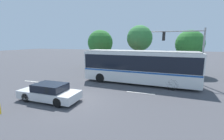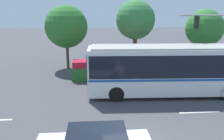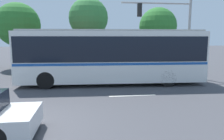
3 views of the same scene
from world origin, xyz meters
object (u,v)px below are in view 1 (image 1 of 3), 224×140
(traffic_light_pole, at_px, (189,47))
(street_tree_right, at_px, (190,44))
(city_bus, at_px, (139,65))
(street_tree_centre, at_px, (140,38))
(sedan_foreground, at_px, (50,93))
(street_tree_left, at_px, (100,43))

(traffic_light_pole, height_order, street_tree_right, street_tree_right)
(city_bus, distance_m, street_tree_centre, 8.12)
(traffic_light_pole, bearing_deg, sedan_foreground, 40.87)
(street_tree_right, bearing_deg, traffic_light_pole, -98.18)
(sedan_foreground, bearing_deg, street_tree_right, -127.32)
(street_tree_left, bearing_deg, street_tree_right, -6.12)
(sedan_foreground, bearing_deg, street_tree_centre, -105.48)
(sedan_foreground, relative_size, street_tree_left, 0.73)
(sedan_foreground, height_order, street_tree_centre, street_tree_centre)
(street_tree_left, bearing_deg, traffic_light_pole, -27.76)
(traffic_light_pole, relative_size, street_tree_left, 0.90)
(street_tree_centre, distance_m, street_tree_right, 6.72)
(city_bus, distance_m, street_tree_right, 9.05)
(city_bus, relative_size, traffic_light_pole, 2.05)
(city_bus, xyz_separation_m, sedan_foreground, (-5.38, -6.96, -1.32))
(street_tree_centre, xyz_separation_m, street_tree_right, (6.65, -0.57, -0.78))
(traffic_light_pole, xyz_separation_m, street_tree_left, (-12.56, 6.61, 0.35))
(sedan_foreground, height_order, traffic_light_pole, traffic_light_pole)
(traffic_light_pole, bearing_deg, city_bus, 20.44)
(street_tree_left, height_order, street_tree_right, street_tree_left)
(traffic_light_pole, xyz_separation_m, street_tree_centre, (-5.91, 5.76, 0.98))
(city_bus, distance_m, street_tree_left, 11.69)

